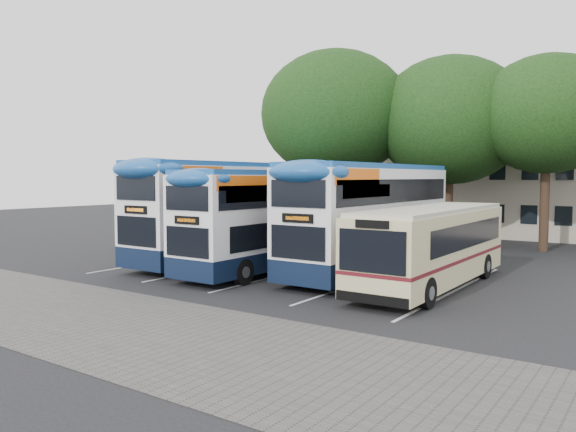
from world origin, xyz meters
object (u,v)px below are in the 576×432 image
(tree_left, at_px, (335,114))
(bus_dd_mid, at_px, (273,215))
(bus_single, at_px, (433,242))
(tree_right, at_px, (547,114))
(bus_dd_right, at_px, (371,213))
(tree_mid, at_px, (450,121))
(bus_dd_left, at_px, (230,207))

(tree_left, relative_size, bus_dd_mid, 1.15)
(tree_left, relative_size, bus_single, 1.21)
(bus_single, bearing_deg, tree_left, 133.97)
(tree_right, bearing_deg, bus_dd_right, -111.42)
(tree_mid, distance_m, bus_dd_mid, 14.92)
(bus_dd_left, relative_size, bus_dd_mid, 1.10)
(tree_right, relative_size, bus_dd_right, 0.97)
(tree_left, xyz_separation_m, bus_dd_mid, (3.36, -11.17, -5.62))
(tree_left, bearing_deg, tree_mid, 21.05)
(bus_single, bearing_deg, bus_dd_mid, -177.73)
(bus_dd_left, xyz_separation_m, bus_dd_mid, (3.32, -0.97, -0.23))
(tree_left, xyz_separation_m, tree_right, (11.91, 2.45, -0.54))
(bus_dd_left, xyz_separation_m, bus_dd_right, (7.20, 0.75, -0.09))
(bus_dd_left, distance_m, bus_dd_right, 7.24)
(tree_left, xyz_separation_m, tree_mid, (6.52, 2.51, -0.56))
(bus_dd_left, bearing_deg, bus_dd_mid, -16.35)
(bus_dd_mid, bearing_deg, tree_left, 106.72)
(tree_left, xyz_separation_m, bus_single, (10.50, -10.89, -6.34))
(tree_mid, relative_size, bus_dd_left, 0.98)
(tree_left, distance_m, tree_mid, 7.01)
(tree_mid, xyz_separation_m, bus_dd_mid, (-3.16, -13.68, -5.06))
(tree_left, height_order, bus_dd_left, tree_left)
(bus_dd_left, bearing_deg, tree_mid, 62.98)
(bus_dd_mid, height_order, bus_dd_right, bus_dd_right)
(bus_single, bearing_deg, bus_dd_left, 176.22)
(tree_mid, distance_m, bus_dd_left, 15.06)
(tree_right, relative_size, bus_dd_mid, 1.02)
(bus_dd_right, xyz_separation_m, bus_single, (3.26, -1.44, -0.87))
(tree_right, distance_m, bus_dd_left, 18.01)
(tree_left, relative_size, bus_dd_left, 1.05)
(tree_left, height_order, tree_right, tree_left)
(tree_mid, xyz_separation_m, bus_dd_right, (0.72, -11.96, -4.92))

